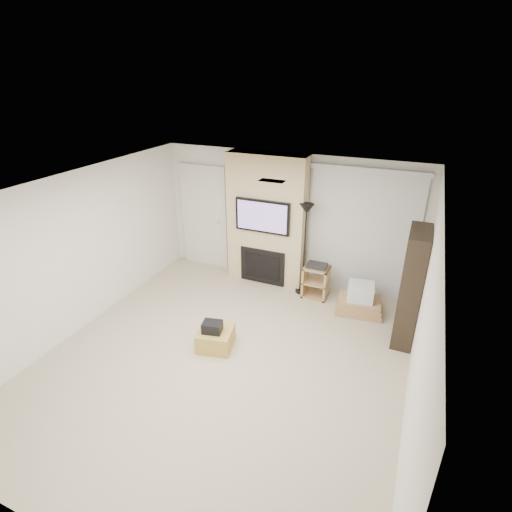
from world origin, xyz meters
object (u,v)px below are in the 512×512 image
at_px(box_stack, 359,301).
at_px(bookshelf, 411,287).
at_px(floor_lamp, 306,224).
at_px(av_stand, 316,279).
at_px(ottoman, 216,338).

xyz_separation_m(box_stack, bookshelf, (0.77, -0.49, 0.70)).
distance_m(floor_lamp, box_stack, 1.62).
bearing_deg(box_stack, bookshelf, -32.42).
relative_size(floor_lamp, av_stand, 2.63).
bearing_deg(av_stand, floor_lamp, 168.82).
xyz_separation_m(floor_lamp, bookshelf, (1.87, -0.73, -0.47)).
distance_m(floor_lamp, bookshelf, 2.06).
bearing_deg(box_stack, floor_lamp, 167.42).
distance_m(box_stack, bookshelf, 1.15).
bearing_deg(bookshelf, av_stand, 157.02).
relative_size(box_stack, bookshelf, 0.47).
bearing_deg(ottoman, box_stack, 45.49).
relative_size(floor_lamp, box_stack, 2.03).
height_order(box_stack, bookshelf, bookshelf).
relative_size(av_stand, bookshelf, 0.37).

